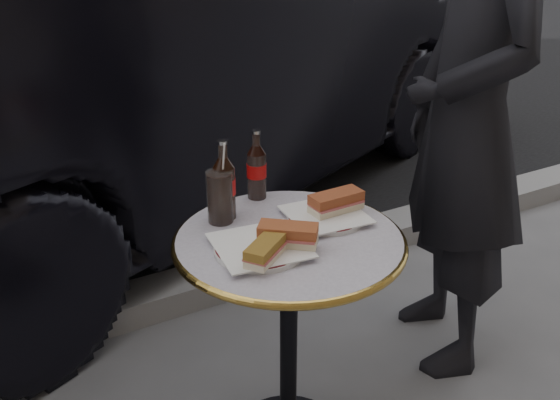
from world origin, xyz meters
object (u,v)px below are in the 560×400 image
cola_bottle_right (256,164)px  pedestrian (468,119)px  bistro_table (289,349)px  parked_car (175,60)px  plate_left (260,248)px  cola_glass (220,197)px  plate_right (325,217)px  cola_bottle_left (224,180)px

cola_bottle_right → pedestrian: size_ratio=0.12×
bistro_table → parked_car: 2.04m
bistro_table → plate_left: plate_left is taller
bistro_table → pedestrian: (0.76, 0.15, 0.53)m
cola_glass → pedestrian: pedestrian is taller
plate_left → pedestrian: bearing=11.3°
plate_right → cola_bottle_left: (-0.24, 0.15, 0.11)m
bistro_table → plate_right: bearing=16.9°
parked_car → pedestrian: bearing=166.3°
plate_left → plate_right: 0.25m
cola_bottle_left → cola_bottle_right: 0.16m
pedestrian → cola_glass: bearing=-70.4°
parked_car → cola_glass: bearing=138.8°
parked_car → pedestrian: pedestrian is taller
cola_bottle_left → cola_bottle_right: bearing=28.5°
plate_right → parked_car: parked_car is taller
cola_glass → pedestrian: (0.88, -0.03, 0.09)m
plate_right → cola_bottle_right: (-0.10, 0.22, 0.10)m
bistro_table → cola_bottle_right: bearing=80.9°
plate_right → cola_glass: 0.30m
cola_glass → parked_car: bearing=73.0°
plate_left → cola_bottle_right: 0.34m
bistro_table → plate_right: plate_right is taller
plate_right → parked_car: (0.28, 1.91, 0.05)m
plate_left → parked_car: bearing=75.1°
cola_bottle_left → pedestrian: size_ratio=0.13×
bistro_table → parked_car: bearing=77.8°
parked_car → bistro_table: bearing=143.5°
cola_bottle_right → pedestrian: bearing=-9.5°
plate_left → cola_bottle_right: (0.14, 0.29, 0.10)m
cola_bottle_left → plate_right: bearing=-31.6°
plate_left → plate_right: size_ratio=1.08×
cola_bottle_left → pedestrian: pedestrian is taller
parked_car → pedestrian: (0.34, -1.81, 0.11)m
cola_bottle_left → parked_car: size_ratio=0.05×
cola_glass → pedestrian: bearing=-1.8°
cola_bottle_right → cola_bottle_left: bearing=-151.5°
cola_bottle_right → cola_glass: (-0.16, -0.09, -0.03)m
plate_right → parked_car: 1.93m
plate_right → pedestrian: size_ratio=0.12×
bistro_table → cola_bottle_right: size_ratio=3.45×
parked_car → cola_bottle_left: bearing=139.3°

